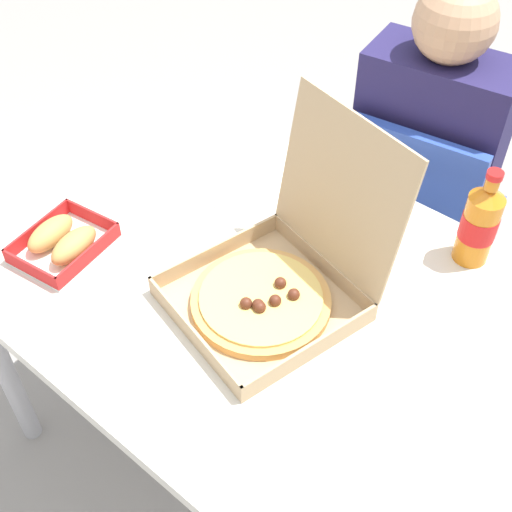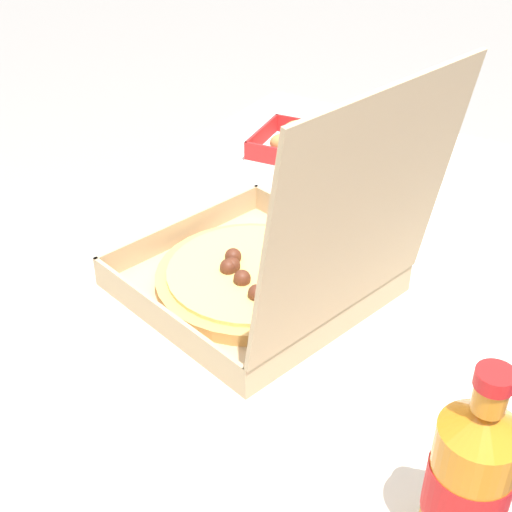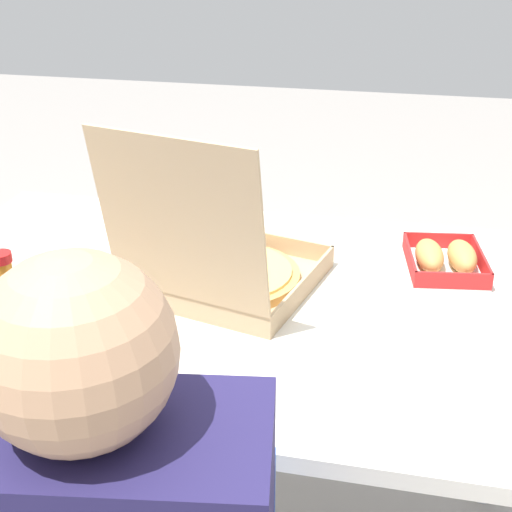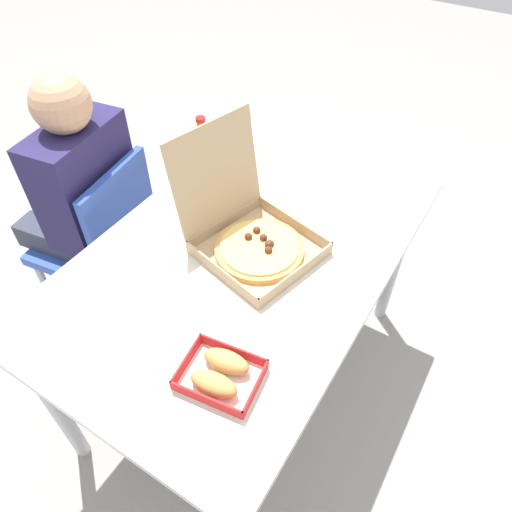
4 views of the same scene
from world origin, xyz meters
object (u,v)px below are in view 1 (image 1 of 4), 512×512
paper_menu (198,182)px  pizza_box_open (275,282)px  chair (411,217)px  bread_side_box (63,241)px  diner_person (433,146)px  cola_bottle (479,223)px

paper_menu → pizza_box_open: bearing=-48.6°
chair → paper_menu: (-0.32, -0.51, 0.27)m
bread_side_box → paper_menu: bearing=80.1°
pizza_box_open → bread_side_box: (-0.42, -0.18, -0.02)m
diner_person → paper_menu: size_ratio=5.48×
cola_bottle → pizza_box_open: bearing=-124.0°
diner_person → pizza_box_open: bearing=-86.1°
diner_person → cola_bottle: 0.50m
chair → cola_bottle: (0.28, -0.32, 0.36)m
chair → diner_person: diner_person is taller
diner_person → cola_bottle: bearing=-52.7°
diner_person → bread_side_box: size_ratio=5.50×
paper_menu → chair: bearing=33.0°
diner_person → pizza_box_open: diner_person is taller
diner_person → cola_bottle: size_ratio=5.14×
diner_person → pizza_box_open: size_ratio=2.66×
pizza_box_open → bread_side_box: 0.46m
cola_bottle → paper_menu: 0.64m
cola_bottle → diner_person: bearing=127.3°
paper_menu → bread_side_box: bearing=-124.3°
chair → diner_person: 0.21m
bread_side_box → diner_person: bearing=67.6°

